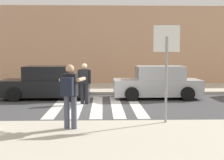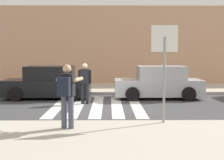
# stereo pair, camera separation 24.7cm
# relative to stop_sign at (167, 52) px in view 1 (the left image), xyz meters

# --- Properties ---
(ground_plane) EXTENTS (120.00, 120.00, 0.00)m
(ground_plane) POSITION_rel_stop_sign_xyz_m (-2.07, 3.50, -2.20)
(ground_plane) COLOR #424244
(sidewalk_near) EXTENTS (60.00, 6.00, 0.14)m
(sidewalk_near) POSITION_rel_stop_sign_xyz_m (-2.07, -2.70, -2.13)
(sidewalk_near) COLOR beige
(sidewalk_near) RESTS_ON ground
(sidewalk_far) EXTENTS (60.00, 4.80, 0.14)m
(sidewalk_far) POSITION_rel_stop_sign_xyz_m (-2.07, 9.50, -2.13)
(sidewalk_far) COLOR beige
(sidewalk_far) RESTS_ON ground
(building_facade_far) EXTENTS (56.00, 4.00, 5.29)m
(building_facade_far) POSITION_rel_stop_sign_xyz_m (-2.07, 13.90, 0.44)
(building_facade_far) COLOR tan
(building_facade_far) RESTS_ON ground
(crosswalk_stripe_0) EXTENTS (0.44, 5.20, 0.01)m
(crosswalk_stripe_0) POSITION_rel_stop_sign_xyz_m (-3.67, 3.70, -2.19)
(crosswalk_stripe_0) COLOR silver
(crosswalk_stripe_0) RESTS_ON ground
(crosswalk_stripe_1) EXTENTS (0.44, 5.20, 0.01)m
(crosswalk_stripe_1) POSITION_rel_stop_sign_xyz_m (-2.87, 3.70, -2.19)
(crosswalk_stripe_1) COLOR silver
(crosswalk_stripe_1) RESTS_ON ground
(crosswalk_stripe_2) EXTENTS (0.44, 5.20, 0.01)m
(crosswalk_stripe_2) POSITION_rel_stop_sign_xyz_m (-2.07, 3.70, -2.19)
(crosswalk_stripe_2) COLOR silver
(crosswalk_stripe_2) RESTS_ON ground
(crosswalk_stripe_3) EXTENTS (0.44, 5.20, 0.01)m
(crosswalk_stripe_3) POSITION_rel_stop_sign_xyz_m (-1.27, 3.70, -2.19)
(crosswalk_stripe_3) COLOR silver
(crosswalk_stripe_3) RESTS_ON ground
(crosswalk_stripe_4) EXTENTS (0.44, 5.20, 0.01)m
(crosswalk_stripe_4) POSITION_rel_stop_sign_xyz_m (-0.47, 3.70, -2.19)
(crosswalk_stripe_4) COLOR silver
(crosswalk_stripe_4) RESTS_ON ground
(stop_sign) EXTENTS (0.76, 0.08, 2.82)m
(stop_sign) POSITION_rel_stop_sign_xyz_m (0.00, 0.00, 0.00)
(stop_sign) COLOR gray
(stop_sign) RESTS_ON sidewalk_near
(photographer_with_backpack) EXTENTS (0.70, 0.92, 1.72)m
(photographer_with_backpack) POSITION_rel_stop_sign_xyz_m (-2.72, -0.72, -1.03)
(photographer_with_backpack) COLOR #474C60
(photographer_with_backpack) RESTS_ON sidewalk_near
(pedestrian_crossing) EXTENTS (0.57, 0.30, 1.72)m
(pedestrian_crossing) POSITION_rel_stop_sign_xyz_m (-2.62, 4.22, -1.22)
(pedestrian_crossing) COLOR #232328
(pedestrian_crossing) RESTS_ON ground
(parked_car_black) EXTENTS (4.10, 1.92, 1.55)m
(parked_car_black) POSITION_rel_stop_sign_xyz_m (-4.49, 5.80, -1.47)
(parked_car_black) COLOR black
(parked_car_black) RESTS_ON ground
(parked_car_silver) EXTENTS (4.10, 1.92, 1.55)m
(parked_car_silver) POSITION_rel_stop_sign_xyz_m (0.79, 5.80, -1.47)
(parked_car_silver) COLOR #B7BABF
(parked_car_silver) RESTS_ON ground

